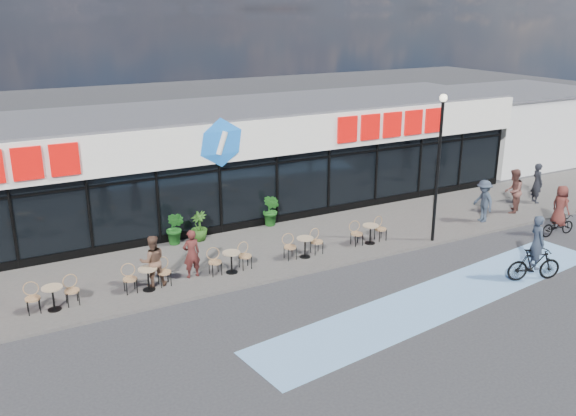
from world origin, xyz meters
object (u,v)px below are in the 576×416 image
at_px(patron_right, 153,261).
at_px(cyclist_a, 535,257).
at_px(potted_plant_left, 199,226).
at_px(patron_left, 192,254).
at_px(pedestrian_b, 537,183).
at_px(cyclist_b, 559,216).
at_px(potted_plant_mid, 175,228).
at_px(lamp_post, 439,157).
at_px(pedestrian_c, 513,191).
at_px(potted_plant_right, 271,210).
at_px(pedestrian_a, 483,201).

distance_m(patron_right, cyclist_a, 12.48).
distance_m(potted_plant_left, patron_left, 3.40).
relative_size(pedestrian_b, cyclist_b, 0.89).
bearing_deg(potted_plant_left, potted_plant_mid, 179.64).
bearing_deg(potted_plant_mid, patron_left, -98.31).
xyz_separation_m(patron_left, cyclist_a, (9.97, -5.38, -0.11)).
bearing_deg(patron_right, cyclist_b, 176.76).
distance_m(lamp_post, pedestrian_b, 7.98).
bearing_deg(pedestrian_c, cyclist_a, 16.86).
bearing_deg(potted_plant_mid, lamp_post, -25.76).
distance_m(lamp_post, patron_right, 10.96).
bearing_deg(potted_plant_right, pedestrian_b, -13.24).
relative_size(pedestrian_a, cyclist_b, 0.87).
bearing_deg(potted_plant_left, lamp_post, -28.32).
height_order(potted_plant_right, pedestrian_c, pedestrian_c).
bearing_deg(patron_right, pedestrian_c, -173.27).
relative_size(potted_plant_right, pedestrian_a, 0.76).
relative_size(potted_plant_right, pedestrian_b, 0.74).
bearing_deg(potted_plant_left, cyclist_b, -24.96).
relative_size(patron_left, pedestrian_b, 0.90).
xyz_separation_m(potted_plant_right, cyclist_a, (5.40, -8.63, 0.04)).
height_order(potted_plant_mid, patron_left, patron_left).
xyz_separation_m(potted_plant_mid, patron_right, (-1.77, -3.14, 0.20)).
relative_size(potted_plant_left, potted_plant_right, 0.84).
relative_size(potted_plant_left, pedestrian_b, 0.62).
xyz_separation_m(lamp_post, potted_plant_mid, (-8.85, 4.27, -2.64)).
distance_m(potted_plant_right, cyclist_b, 11.44).
bearing_deg(cyclist_a, potted_plant_left, 135.38).
height_order(potted_plant_mid, pedestrian_a, pedestrian_a).
xyz_separation_m(patron_left, cyclist_b, (14.23, -2.88, -0.12)).
bearing_deg(patron_right, patron_left, -171.28).
xyz_separation_m(lamp_post, potted_plant_right, (-4.73, 4.42, -2.62)).
distance_m(pedestrian_c, cyclist_a, 7.02).
distance_m(patron_right, pedestrian_c, 15.96).
bearing_deg(cyclist_a, lamp_post, 99.00).
relative_size(potted_plant_right, cyclist_b, 0.66).
bearing_deg(pedestrian_c, cyclist_b, 50.03).
distance_m(patron_right, pedestrian_b, 18.08).
xyz_separation_m(lamp_post, patron_right, (-10.62, 1.14, -2.45)).
relative_size(potted_plant_left, pedestrian_c, 0.59).
distance_m(potted_plant_left, cyclist_a, 12.06).
height_order(potted_plant_mid, potted_plant_right, potted_plant_right).
height_order(potted_plant_right, cyclist_a, cyclist_a).
height_order(potted_plant_left, patron_left, patron_left).
relative_size(pedestrian_a, pedestrian_c, 0.92).
bearing_deg(patron_left, lamp_post, 168.12).
bearing_deg(cyclist_a, pedestrian_c, 48.18).
relative_size(patron_left, patron_right, 0.97).
height_order(potted_plant_left, pedestrian_a, pedestrian_a).
height_order(lamp_post, patron_right, lamp_post).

